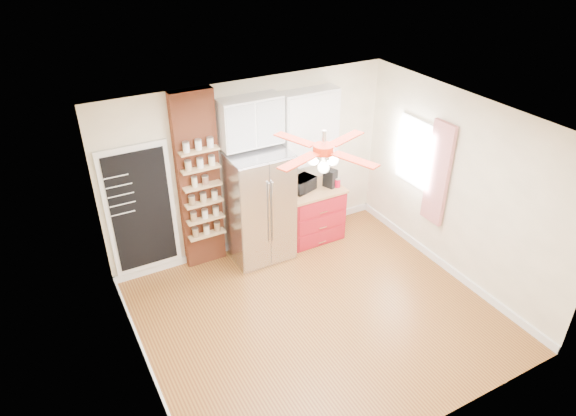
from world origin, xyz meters
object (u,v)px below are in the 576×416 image
toaster_oven (302,184)px  canister_left (337,183)px  fridge (259,207)px  red_cabinet (313,213)px  pantry_jar_oats (194,182)px  coffee_maker (330,178)px  ceiling_fan (324,150)px

toaster_oven → canister_left: toaster_oven is taller
fridge → canister_left: size_ratio=12.52×
red_cabinet → canister_left: (0.37, -0.12, 0.52)m
toaster_oven → pantry_jar_oats: bearing=158.6°
fridge → pantry_jar_oats: fridge is taller
red_cabinet → toaster_oven: toaster_oven is taller
red_cabinet → coffee_maker: bearing=-10.0°
fridge → coffee_maker: (1.25, 0.00, 0.17)m
fridge → coffee_maker: 1.26m
fridge → red_cabinet: bearing=3.0°
ceiling_fan → coffee_maker: 2.45m
toaster_oven → fridge: bearing=167.3°
fridge → pantry_jar_oats: 1.08m
fridge → ceiling_fan: bearing=-88.2°
ceiling_fan → coffee_maker: bearing=53.7°
red_cabinet → pantry_jar_oats: 2.12m
coffee_maker → canister_left: 0.14m
red_cabinet → ceiling_fan: 2.75m
red_cabinet → canister_left: bearing=-17.9°
red_cabinet → canister_left: 0.65m
canister_left → pantry_jar_oats: bearing=174.3°
toaster_oven → pantry_jar_oats: (-1.70, 0.06, 0.43)m
canister_left → pantry_jar_oats: pantry_jar_oats is taller
red_cabinet → toaster_oven: (-0.17, 0.04, 0.56)m
red_cabinet → coffee_maker: size_ratio=3.22×
canister_left → ceiling_fan: bearing=-129.6°
toaster_oven → canister_left: bearing=-35.6°
coffee_maker → pantry_jar_oats: (-2.15, 0.15, 0.40)m
ceiling_fan → pantry_jar_oats: (-0.95, 1.78, -0.98)m
fridge → ceiling_fan: size_ratio=1.25×
red_cabinet → pantry_jar_oats: bearing=176.8°
ceiling_fan → coffee_maker: size_ratio=4.80×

